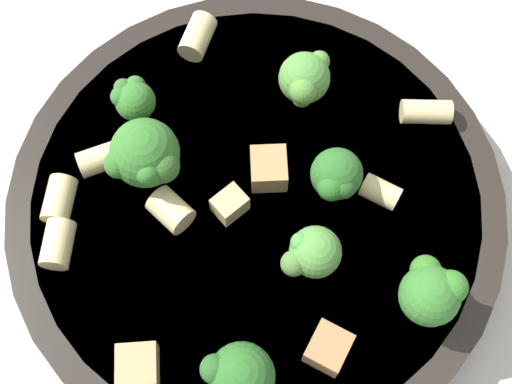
% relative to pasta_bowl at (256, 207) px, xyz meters
% --- Properties ---
extents(ground_plane, '(2.00, 2.00, 0.00)m').
position_rel_pasta_bowl_xyz_m(ground_plane, '(0.00, 0.00, -0.02)').
color(ground_plane, beige).
extents(pasta_bowl, '(0.28, 0.28, 0.03)m').
position_rel_pasta_bowl_xyz_m(pasta_bowl, '(0.00, 0.00, 0.00)').
color(pasta_bowl, '#28231E').
rests_on(pasta_bowl, ground_plane).
extents(broccoli_floret_0, '(0.03, 0.03, 0.04)m').
position_rel_pasta_bowl_xyz_m(broccoli_floret_0, '(-0.04, 0.01, 0.04)').
color(broccoli_floret_0, '#9EC175').
rests_on(broccoli_floret_0, pasta_bowl).
extents(broccoli_floret_1, '(0.03, 0.03, 0.04)m').
position_rel_pasta_bowl_xyz_m(broccoli_floret_1, '(0.05, 0.09, 0.03)').
color(broccoli_floret_1, '#84AD60').
rests_on(broccoli_floret_1, pasta_bowl).
extents(broccoli_floret_2, '(0.04, 0.04, 0.05)m').
position_rel_pasta_bowl_xyz_m(broccoli_floret_2, '(0.05, -0.04, 0.04)').
color(broccoli_floret_2, '#93B766').
rests_on(broccoli_floret_2, pasta_bowl).
extents(broccoli_floret_3, '(0.03, 0.03, 0.04)m').
position_rel_pasta_bowl_xyz_m(broccoli_floret_3, '(-0.05, -0.05, 0.04)').
color(broccoli_floret_3, '#84AD60').
rests_on(broccoli_floret_3, pasta_bowl).
extents(broccoli_floret_4, '(0.02, 0.03, 0.03)m').
position_rel_pasta_bowl_xyz_m(broccoli_floret_4, '(0.04, -0.08, 0.03)').
color(broccoli_floret_4, '#9EC175').
rests_on(broccoli_floret_4, pasta_bowl).
extents(broccoli_floret_5, '(0.03, 0.03, 0.04)m').
position_rel_pasta_bowl_xyz_m(broccoli_floret_5, '(-0.01, 0.05, 0.03)').
color(broccoli_floret_5, '#84AD60').
rests_on(broccoli_floret_5, pasta_bowl).
extents(broccoli_floret_6, '(0.03, 0.04, 0.04)m').
position_rel_pasta_bowl_xyz_m(broccoli_floret_6, '(-0.06, 0.09, 0.04)').
color(broccoli_floret_6, '#9EC175').
rests_on(broccoli_floret_6, pasta_bowl).
extents(rigatoni_0, '(0.03, 0.02, 0.01)m').
position_rel_pasta_bowl_xyz_m(rigatoni_0, '(-0.11, -0.01, 0.02)').
color(rigatoni_0, beige).
rests_on(rigatoni_0, pasta_bowl).
extents(rigatoni_1, '(0.03, 0.03, 0.02)m').
position_rel_pasta_bowl_xyz_m(rigatoni_1, '(-0.01, -0.11, 0.02)').
color(rigatoni_1, beige).
rests_on(rigatoni_1, pasta_bowl).
extents(rigatoni_2, '(0.02, 0.03, 0.01)m').
position_rel_pasta_bowl_xyz_m(rigatoni_2, '(-0.06, 0.03, 0.02)').
color(rigatoni_2, beige).
rests_on(rigatoni_2, pasta_bowl).
extents(rigatoni_3, '(0.03, 0.03, 0.02)m').
position_rel_pasta_bowl_xyz_m(rigatoni_3, '(0.11, -0.01, 0.02)').
color(rigatoni_3, beige).
rests_on(rigatoni_3, pasta_bowl).
extents(rigatoni_4, '(0.03, 0.02, 0.02)m').
position_rel_pasta_bowl_xyz_m(rigatoni_4, '(0.07, -0.05, 0.02)').
color(rigatoni_4, beige).
rests_on(rigatoni_4, pasta_bowl).
extents(rigatoni_5, '(0.03, 0.03, 0.02)m').
position_rel_pasta_bowl_xyz_m(rigatoni_5, '(0.10, -0.04, 0.02)').
color(rigatoni_5, beige).
rests_on(rigatoni_5, pasta_bowl).
extents(rigatoni_6, '(0.02, 0.03, 0.02)m').
position_rel_pasta_bowl_xyz_m(rigatoni_6, '(0.05, -0.01, 0.02)').
color(rigatoni_6, beige).
rests_on(rigatoni_6, pasta_bowl).
extents(chicken_chunk_0, '(0.03, 0.03, 0.02)m').
position_rel_pasta_bowl_xyz_m(chicken_chunk_0, '(-0.00, 0.09, 0.02)').
color(chicken_chunk_0, '#A87A4C').
rests_on(chicken_chunk_0, pasta_bowl).
extents(chicken_chunk_1, '(0.03, 0.03, 0.02)m').
position_rel_pasta_bowl_xyz_m(chicken_chunk_1, '(-0.01, -0.01, 0.02)').
color(chicken_chunk_1, tan).
rests_on(chicken_chunk_1, pasta_bowl).
extents(chicken_chunk_2, '(0.02, 0.02, 0.01)m').
position_rel_pasta_bowl_xyz_m(chicken_chunk_2, '(0.02, -0.00, 0.02)').
color(chicken_chunk_2, tan).
rests_on(chicken_chunk_2, pasta_bowl).
extents(chicken_chunk_3, '(0.03, 0.03, 0.01)m').
position_rel_pasta_bowl_xyz_m(chicken_chunk_3, '(0.09, 0.06, 0.02)').
color(chicken_chunk_3, tan).
rests_on(chicken_chunk_3, pasta_bowl).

